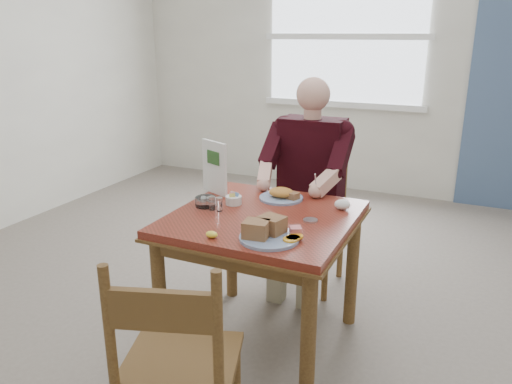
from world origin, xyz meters
The scene contains 16 objects.
floor centered at (0.00, 0.00, 0.00)m, with size 6.00×6.00×0.00m, color #6D6258.
wall_back centered at (0.00, 3.00, 1.40)m, with size 5.50×5.50×0.00m, color silver.
lemon_wedge centered at (-0.09, -0.37, 0.77)m, with size 0.06×0.04×0.03m, color yellow.
napkin centered at (0.35, 0.25, 0.78)m, with size 0.08×0.07×0.05m, color white.
metal_dish centered at (0.25, 0.01, 0.75)m, with size 0.07×0.07×0.01m, color silver.
window centered at (-0.40, 2.97, 1.60)m, with size 1.72×0.04×1.42m.
table centered at (0.00, 0.00, 0.64)m, with size 0.92×0.92×0.75m.
chair_far centered at (0.00, 0.80, 0.48)m, with size 0.42×0.42×0.95m.
chair_near centered at (0.07, -0.93, 0.48)m, with size 0.53×0.53×0.95m.
diner centered at (0.00, 0.71, 0.81)m, with size 0.53×0.56×1.39m.
near_plate centered at (0.14, -0.27, 0.78)m, with size 0.29×0.28×0.09m.
far_plate centered at (0.00, 0.27, 0.77)m, with size 0.31×0.31×0.07m.
caddy centered at (-0.21, 0.08, 0.77)m, with size 0.10×0.10×0.07m.
shakers centered at (-0.25, -0.04, 0.79)m, with size 0.08×0.04×0.07m.
creamer centered at (-0.33, -0.01, 0.78)m, with size 0.14×0.14×0.05m.
menu centered at (-0.40, 0.21, 0.91)m, with size 0.20×0.10×0.31m.
Camera 1 is at (0.96, -2.20, 1.64)m, focal length 35.00 mm.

